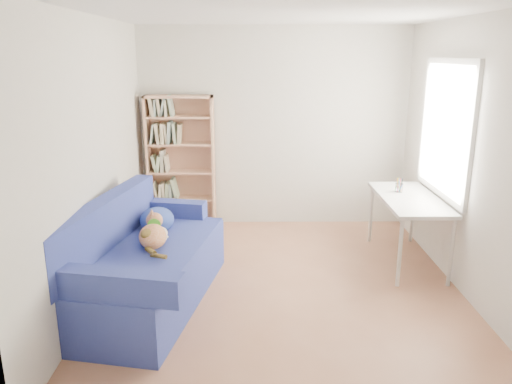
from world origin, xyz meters
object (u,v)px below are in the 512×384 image
desk (409,203)px  sofa (143,264)px  pen_cup (399,187)px  bookshelf (181,168)px

desk → sofa: bearing=-161.7°
sofa → pen_cup: bearing=33.7°
bookshelf → pen_cup: 2.77m
bookshelf → pen_cup: size_ratio=10.71×
sofa → bookshelf: bookshelf is taller
desk → pen_cup: size_ratio=8.20×
desk → pen_cup: bearing=105.9°
bookshelf → desk: bookshelf is taller
desk → pen_cup: (-0.06, 0.21, 0.13)m
bookshelf → desk: 2.91m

